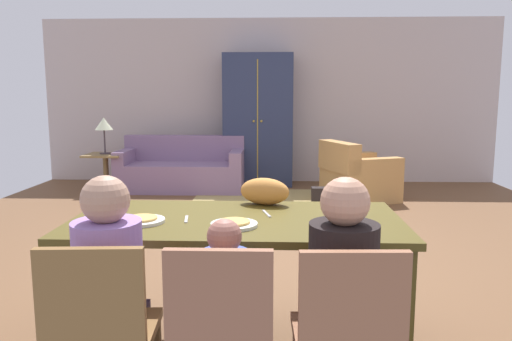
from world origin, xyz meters
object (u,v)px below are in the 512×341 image
Objects in this scene: dining_table at (237,230)px; armoire at (258,120)px; person_woman at (341,309)px; dining_chair_child at (222,330)px; couch at (182,170)px; armchair at (357,177)px; plate_near_child at (234,225)px; dining_chair_man at (101,328)px; person_child at (226,325)px; cat at (265,191)px; table_lamp at (104,125)px; plate_near_man at (142,221)px; handbag at (324,197)px; dining_chair_woman at (347,332)px; side_table at (106,167)px; wine_glass at (351,190)px; person_man at (112,305)px.

armoire is (-0.06, 5.29, 0.36)m from dining_table.
dining_chair_child is at bearing -160.94° from person_woman.
couch is 2.66m from armchair.
couch is at bearing 102.25° from dining_chair_child.
plate_near_child is (-0.00, -0.18, 0.08)m from dining_table.
dining_chair_man is 0.53m from person_child.
dining_chair_man is 1.39m from cat.
table_lamp reaches higher than person_woman.
dining_table is at bearing 13.26° from plate_near_man.
cat is 4.94m from armoire.
person_child is 4.97m from armchair.
table_lamp reaches higher than plate_near_man.
table_lamp is (-2.33, 4.73, 0.24)m from plate_near_child.
armchair is at bearing -6.50° from table_lamp.
cat is at bearing -102.03° from handbag.
handbag is at bearing -29.19° from couch.
person_woman is at bearing -42.29° from plate_near_child.
couch is at bearing 104.25° from dining_table.
dining_chair_woman is (0.51, -0.17, 0.06)m from person_child.
dining_chair_man reaches higher than side_table.
armoire is at bearing 18.05° from side_table.
person_child is (-0.67, -0.83, -0.46)m from wine_glass.
cat is (0.65, 1.17, 0.35)m from dining_chair_man.
wine_glass is 5.30m from table_lamp.
wine_glass is 0.20× the size of person_child.
dining_chair_child is 0.46× the size of couch.
dining_table is 4.36m from armchair.
person_man is at bearing -107.62° from handbag.
plate_near_man is 0.27× the size of person_child.
couch is (-1.22, 5.46, -0.13)m from person_child.
person_child is at bearing -65.88° from side_table.
person_woman is (-0.16, -0.82, -0.38)m from wine_glass.
plate_near_man is 0.29× the size of dining_chair_child.
plate_near_child reaches higher than handbag.
armoire reaches higher than wine_glass.
plate_near_child is 0.74m from person_man.
table_lamp is at bearing 111.27° from plate_near_man.
dining_chair_woman is (-0.15, -1.00, -0.40)m from wine_glass.
dining_chair_woman is at bearing -94.34° from handbag.
person_man reaches higher than dining_chair_man.
dining_chair_man is 1.00× the size of dining_chair_woman.
plate_near_man is at bearing -68.73° from table_lamp.
person_man is at bearing -70.72° from side_table.
person_child is 5.70m from side_table.
handbag is at bearing 73.12° from dining_chair_man.
wine_glass reaches higher than dining_chair_woman.
dining_chair_man is 1.03m from person_woman.
dining_chair_woman is 6.10m from table_lamp.
plate_near_child is at bearing -6.72° from plate_near_man.
person_child reaches higher than plate_near_man.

